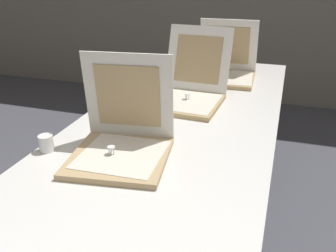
# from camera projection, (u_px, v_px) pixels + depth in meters

# --- Properties ---
(table) EXTENTS (0.87, 2.34, 0.73)m
(table) POSITION_uv_depth(u_px,v_px,m) (176.00, 132.00, 1.68)
(table) COLOR silver
(table) RESTS_ON ground
(pizza_box_front) EXTENTS (0.39, 0.39, 0.36)m
(pizza_box_front) POSITION_uv_depth(u_px,v_px,m) (122.00, 143.00, 1.35)
(pizza_box_front) COLOR tan
(pizza_box_front) RESTS_ON table
(pizza_box_middle) EXTENTS (0.36, 0.46, 0.35)m
(pizza_box_middle) POSITION_uv_depth(u_px,v_px,m) (188.00, 92.00, 1.88)
(pizza_box_middle) COLOR tan
(pizza_box_middle) RESTS_ON table
(pizza_box_back) EXTENTS (0.35, 0.36, 0.35)m
(pizza_box_back) POSITION_uv_depth(u_px,v_px,m) (226.00, 71.00, 2.24)
(pizza_box_back) COLOR tan
(pizza_box_back) RESTS_ON table
(cup_white_far) EXTENTS (0.05, 0.05, 0.06)m
(cup_white_far) POSITION_uv_depth(u_px,v_px,m) (156.00, 84.00, 2.06)
(cup_white_far) COLOR white
(cup_white_far) RESTS_ON table
(cup_white_near_left) EXTENTS (0.05, 0.05, 0.06)m
(cup_white_near_left) POSITION_uv_depth(u_px,v_px,m) (46.00, 143.00, 1.40)
(cup_white_near_left) COLOR white
(cup_white_near_left) RESTS_ON table
(cup_white_mid) EXTENTS (0.05, 0.05, 0.06)m
(cup_white_mid) POSITION_uv_depth(u_px,v_px,m) (121.00, 102.00, 1.81)
(cup_white_mid) COLOR white
(cup_white_mid) RESTS_ON table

